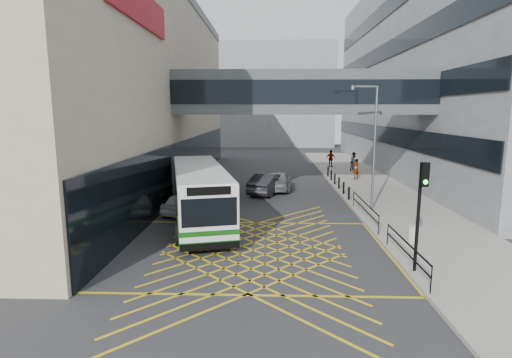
# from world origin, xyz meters

# --- Properties ---
(ground) EXTENTS (120.00, 120.00, 0.00)m
(ground) POSITION_xyz_m (0.00, 0.00, 0.00)
(ground) COLOR #333335
(building_whsmith) EXTENTS (24.17, 42.00, 16.00)m
(building_whsmith) POSITION_xyz_m (-17.98, 16.00, 8.00)
(building_whsmith) COLOR #B9AA8F
(building_whsmith) RESTS_ON ground
(building_right) EXTENTS (24.09, 44.00, 20.00)m
(building_right) POSITION_xyz_m (23.98, 24.00, 10.00)
(building_right) COLOR gray
(building_right) RESTS_ON ground
(building_far) EXTENTS (28.00, 16.00, 18.00)m
(building_far) POSITION_xyz_m (-2.00, 60.00, 9.00)
(building_far) COLOR gray
(building_far) RESTS_ON ground
(skybridge) EXTENTS (20.00, 4.10, 3.00)m
(skybridge) POSITION_xyz_m (3.00, 12.00, 7.50)
(skybridge) COLOR #454A4F
(skybridge) RESTS_ON ground
(pavement) EXTENTS (6.00, 54.00, 0.16)m
(pavement) POSITION_xyz_m (9.00, 15.00, 0.08)
(pavement) COLOR gray
(pavement) RESTS_ON ground
(box_junction) EXTENTS (12.00, 9.00, 0.01)m
(box_junction) POSITION_xyz_m (0.00, 0.00, 0.00)
(box_junction) COLOR gold
(box_junction) RESTS_ON ground
(bus) EXTENTS (5.32, 11.67, 3.19)m
(bus) POSITION_xyz_m (-3.22, 4.61, 1.71)
(bus) COLOR white
(bus) RESTS_ON ground
(car_white) EXTENTS (2.84, 4.51, 1.34)m
(car_white) POSITION_xyz_m (-4.50, 6.67, 0.67)
(car_white) COLOR white
(car_white) RESTS_ON ground
(car_dark) EXTENTS (3.62, 5.38, 1.57)m
(car_dark) POSITION_xyz_m (0.65, 12.77, 0.78)
(car_dark) COLOR black
(car_dark) RESTS_ON ground
(car_silver) EXTENTS (2.39, 5.09, 1.55)m
(car_silver) POSITION_xyz_m (1.38, 14.25, 0.77)
(car_silver) COLOR gray
(car_silver) RESTS_ON ground
(traffic_light) EXTENTS (0.32, 0.50, 4.23)m
(traffic_light) POSITION_xyz_m (6.34, -2.63, 2.91)
(traffic_light) COLOR black
(traffic_light) RESTS_ON pavement
(street_lamp) EXTENTS (1.72, 0.46, 7.56)m
(street_lamp) POSITION_xyz_m (6.93, 7.12, 4.47)
(street_lamp) COLOR slate
(street_lamp) RESTS_ON pavement
(litter_bin) EXTENTS (0.48, 0.48, 0.83)m
(litter_bin) POSITION_xyz_m (7.42, 0.79, 0.58)
(litter_bin) COLOR #ADA89E
(litter_bin) RESTS_ON pavement
(kerb_railings) EXTENTS (0.05, 12.54, 1.00)m
(kerb_railings) POSITION_xyz_m (6.15, 1.78, 0.88)
(kerb_railings) COLOR black
(kerb_railings) RESTS_ON pavement
(bollards) EXTENTS (0.14, 10.14, 0.90)m
(bollards) POSITION_xyz_m (6.25, 15.00, 0.61)
(bollards) COLOR black
(bollards) RESTS_ON pavement
(pedestrian_a) EXTENTS (0.90, 0.84, 1.84)m
(pedestrian_a) POSITION_xyz_m (8.52, 18.52, 1.08)
(pedestrian_a) COLOR gray
(pedestrian_a) RESTS_ON pavement
(pedestrian_b) EXTENTS (1.06, 1.02, 1.91)m
(pedestrian_b) POSITION_xyz_m (9.49, 23.93, 1.11)
(pedestrian_b) COLOR gray
(pedestrian_b) RESTS_ON pavement
(pedestrian_c) EXTENTS (1.22, 1.03, 1.88)m
(pedestrian_c) POSITION_xyz_m (7.51, 26.56, 1.10)
(pedestrian_c) COLOR gray
(pedestrian_c) RESTS_ON pavement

